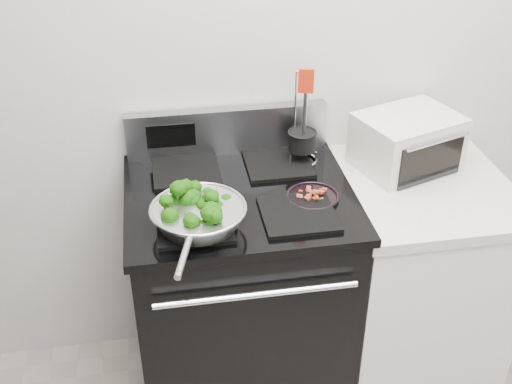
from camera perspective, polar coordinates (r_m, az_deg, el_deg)
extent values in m
cube|color=silver|center=(2.40, 4.45, 13.02)|extent=(4.00, 0.02, 2.70)
cube|color=black|center=(2.51, -1.33, -9.59)|extent=(0.76, 0.66, 0.92)
cube|color=black|center=(2.22, -1.49, -0.42)|extent=(0.79, 0.69, 0.03)
cube|color=#99999E|center=(2.44, -2.57, 5.48)|extent=(0.76, 0.05, 0.18)
cube|color=black|center=(2.06, -5.49, -2.84)|extent=(0.24, 0.24, 0.01)
cube|color=black|center=(2.10, 3.78, -1.96)|extent=(0.24, 0.24, 0.01)
cube|color=black|center=(2.34, -6.22, 1.86)|extent=(0.24, 0.24, 0.01)
cube|color=black|center=(2.38, 1.96, 2.56)|extent=(0.24, 0.24, 0.01)
cube|color=white|center=(2.68, 13.44, -8.02)|extent=(0.60, 0.66, 0.88)
cube|color=beige|center=(2.42, 14.79, 0.36)|extent=(0.62, 0.68, 0.04)
torus|color=silver|center=(2.01, -5.17, -1.44)|extent=(0.31, 0.31, 0.01)
cylinder|color=silver|center=(1.82, -6.44, -5.74)|extent=(0.07, 0.18, 0.02)
cylinder|color=black|center=(2.19, 5.04, -0.48)|extent=(0.18, 0.18, 0.01)
cylinder|color=black|center=(2.37, 4.11, 4.54)|extent=(0.10, 0.10, 0.07)
cylinder|color=black|center=(2.34, 4.19, 6.40)|extent=(0.01, 0.01, 0.22)
cube|color=red|center=(2.27, 4.34, 9.95)|extent=(0.06, 0.02, 0.09)
cube|color=silver|center=(2.46, 13.26, 4.41)|extent=(0.42, 0.37, 0.20)
cube|color=black|center=(2.35, 14.41, 2.65)|extent=(0.27, 0.10, 0.14)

